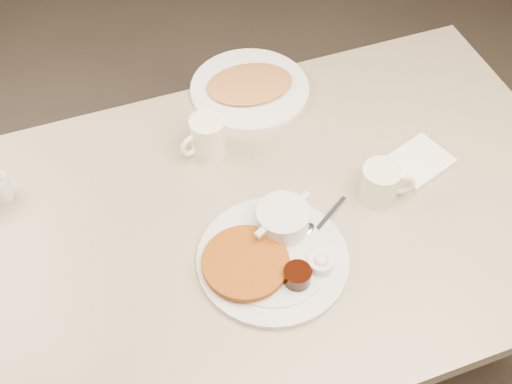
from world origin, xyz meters
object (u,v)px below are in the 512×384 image
object	(u,v)px
coffee_mug_near	(381,183)
hash_plate	(250,87)
main_plate	(271,251)
diner_table	(259,261)
coffee_mug_far	(207,137)

from	to	relation	value
coffee_mug_near	hash_plate	bearing A→B (deg)	110.06
main_plate	coffee_mug_near	bearing A→B (deg)	13.64
main_plate	diner_table	bearing A→B (deg)	84.17
coffee_mug_near	coffee_mug_far	size ratio (longest dim) A/B	1.03
coffee_mug_near	coffee_mug_far	distance (m)	0.41
main_plate	hash_plate	size ratio (longest dim) A/B	1.28
diner_table	coffee_mug_far	xyz separation A→B (m)	(-0.05, 0.23, 0.22)
diner_table	coffee_mug_near	xyz separation A→B (m)	(0.27, -0.03, 0.22)
coffee_mug_near	main_plate	bearing A→B (deg)	-166.36
diner_table	hash_plate	xyz separation A→B (m)	(0.12, 0.39, 0.18)
coffee_mug_far	hash_plate	xyz separation A→B (m)	(0.16, 0.16, -0.04)
diner_table	coffee_mug_near	distance (m)	0.35
main_plate	hash_plate	distance (m)	0.51
diner_table	coffee_mug_far	distance (m)	0.32
coffee_mug_far	main_plate	bearing A→B (deg)	-83.93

